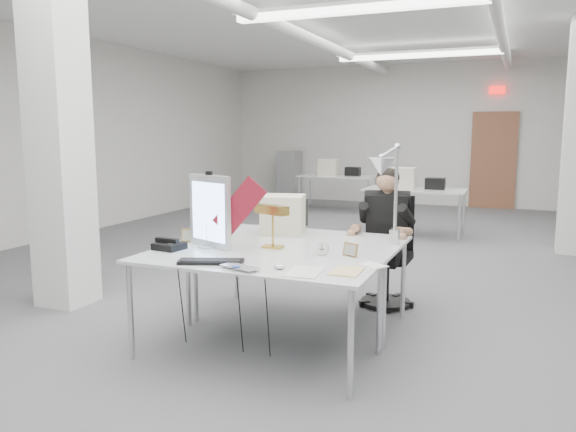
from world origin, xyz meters
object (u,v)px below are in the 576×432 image
Objects in this scene: desk_main at (256,260)px; beige_monitor at (283,215)px; seated_person at (387,215)px; desk_phone at (169,246)px; monitor at (210,211)px; office_chair at (387,248)px; architect_lamp at (389,195)px; bankers_lamp at (273,229)px; laptop at (236,269)px.

desk_main is 1.05m from beige_monitor.
seated_person is 2.26× the size of beige_monitor.
desk_phone is at bearing -141.41° from seated_person.
beige_monitor reaches higher than desk_main.
monitor reaches higher than desk_phone.
office_chair is 1.85m from monitor.
office_chair reaches higher than desk_phone.
desk_phone is 1.77m from architect_lamp.
bankers_lamp is (-0.66, -1.17, 0.01)m from seated_person.
office_chair is at bearing 94.26° from architect_lamp.
bankers_lamp is at bearing 95.88° from desk_main.
seated_person is 0.96× the size of architect_lamp.
bankers_lamp reaches higher than desk_phone.
architect_lamp is at bearing 72.31° from laptop.
monitor is at bearing -125.63° from beige_monitor.
bankers_lamp is at bearing 114.17° from laptop.
desk_main is at bearing 113.65° from laptop.
seated_person is at bearing 71.57° from monitor.
bankers_lamp is 0.84× the size of beige_monitor.
desk_main is at bearing -120.83° from seated_person.
laptop is (0.55, -0.61, -0.28)m from monitor.
desk_main is 1.74m from office_chair.
bankers_lamp is 0.95m from architect_lamp.
office_chair reaches higher than laptop.
laptop reaches higher than desk_main.
office_chair is at bearing 81.54° from bankers_lamp.
architect_lamp is (0.79, 1.07, 0.42)m from laptop.
bankers_lamp is at bearing 34.04° from desk_phone.
desk_phone is 1.14m from beige_monitor.
seated_person is 1.00m from beige_monitor.
laptop is at bearing -26.17° from monitor.
bankers_lamp is (-0.66, -1.22, 0.34)m from office_chair.
beige_monitor reaches higher than desk_phone.
laptop is at bearing -116.09° from seated_person.
monitor is 0.52m from bankers_lamp.
beige_monitor is at bearing 154.57° from architect_lamp.
desk_main is 1.17m from architect_lamp.
monitor reaches higher than desk_main.
desk_main is 1.69m from seated_person.
office_chair is at bearing 92.49° from laptop.
desk_phone is at bearing -133.82° from beige_monitor.
bankers_lamp is 0.36× the size of architect_lamp.
desk_phone is (-0.77, 0.03, 0.04)m from desk_main.
monitor is 2.72× the size of desk_phone.
desk_main is at bearing 4.85° from desk_phone.
architect_lamp is at bearing -31.01° from beige_monitor.
seated_person is 2.07m from desk_phone.
architect_lamp is (1.59, 0.66, 0.41)m from desk_phone.
beige_monitor is at bearing 101.74° from desk_main.
desk_main is at bearing -64.24° from bankers_lamp.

